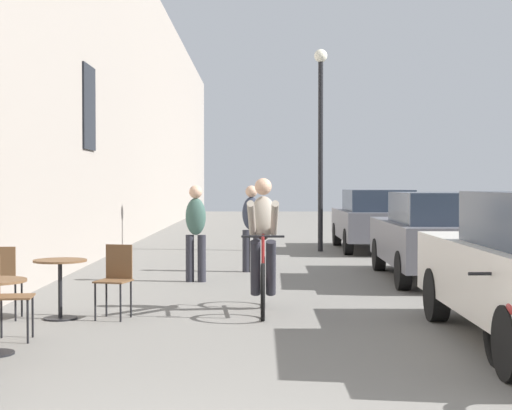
{
  "coord_description": "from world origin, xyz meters",
  "views": [
    {
      "loc": [
        0.18,
        -3.59,
        1.63
      ],
      "look_at": [
        0.2,
        14.45,
        1.16
      ],
      "focal_mm": 55.64,
      "sensor_mm": 36.0,
      "label": 1
    }
  ],
  "objects": [
    {
      "name": "building_facade_left",
      "position": [
        -3.45,
        14.0,
        4.07
      ],
      "size": [
        0.54,
        68.0,
        8.13
      ],
      "color": "gray",
      "rests_on": "ground_plane"
    },
    {
      "name": "cafe_chair_mid_toward_street",
      "position": [
        -2.41,
        4.61,
        0.52
      ],
      "size": [
        0.42,
        0.42,
        0.89
      ],
      "color": "black",
      "rests_on": "ground_plane"
    },
    {
      "name": "cafe_table_far",
      "position": [
        -2.18,
        5.94,
        0.52
      ],
      "size": [
        0.64,
        0.64,
        0.72
      ],
      "color": "black",
      "rests_on": "ground_plane"
    },
    {
      "name": "cafe_chair_far_toward_street",
      "position": [
        -2.85,
        5.87,
        0.52
      ],
      "size": [
        0.4,
        0.4,
        0.89
      ],
      "color": "black",
      "rests_on": "ground_plane"
    },
    {
      "name": "cafe_chair_far_toward_wall",
      "position": [
        -1.53,
        6.02,
        0.52
      ],
      "size": [
        0.46,
        0.46,
        0.89
      ],
      "color": "black",
      "rests_on": "ground_plane"
    },
    {
      "name": "cyclist_on_bicycle",
      "position": [
        0.27,
        6.54,
        0.81
      ],
      "size": [
        0.52,
        1.76,
        1.74
      ],
      "color": "black",
      "rests_on": "ground_plane"
    },
    {
      "name": "pedestrian_near",
      "position": [
        -0.82,
        9.6,
        0.91
      ],
      "size": [
        0.36,
        0.27,
        1.61
      ],
      "color": "#26262D",
      "rests_on": "ground_plane"
    },
    {
      "name": "pedestrian_mid",
      "position": [
        0.1,
        11.09,
        0.9
      ],
      "size": [
        0.34,
        0.24,
        1.61
      ],
      "color": "#26262D",
      "rests_on": "ground_plane"
    },
    {
      "name": "street_lamp",
      "position": [
        1.75,
        15.65,
        3.11
      ],
      "size": [
        0.32,
        0.32,
        4.9
      ],
      "color": "black",
      "rests_on": "ground_plane"
    },
    {
      "name": "parked_car_second",
      "position": [
        3.27,
        9.82,
        0.78
      ],
      "size": [
        1.85,
        4.24,
        1.5
      ],
      "color": "#595960",
      "rests_on": "ground_plane"
    },
    {
      "name": "parked_car_third",
      "position": [
        3.12,
        15.92,
        0.78
      ],
      "size": [
        1.81,
        4.23,
        1.5
      ],
      "color": "#595960",
      "rests_on": "ground_plane"
    }
  ]
}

